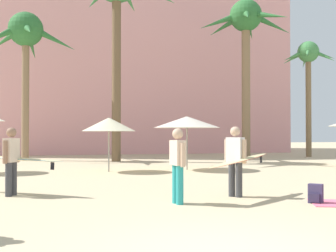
{
  "coord_description": "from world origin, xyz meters",
  "views": [
    {
      "loc": [
        -2.01,
        -4.73,
        1.53
      ],
      "look_at": [
        0.43,
        5.55,
        1.71
      ],
      "focal_mm": 45.58,
      "sensor_mm": 36.0,
      "label": 1
    }
  ],
  "objects_px": {
    "palm_tree_center": "(308,63)",
    "palm_tree_far_left": "(246,30)",
    "palm_tree_left": "(25,39)",
    "person_near_right": "(237,159)",
    "backpack": "(316,194)",
    "person_near_left": "(178,162)",
    "cafe_umbrella_0": "(187,122)",
    "cafe_umbrella_2": "(109,124)",
    "person_far_right": "(12,158)"
  },
  "relations": [
    {
      "from": "palm_tree_center",
      "to": "cafe_umbrella_0",
      "type": "xyz_separation_m",
      "value": [
        -10.43,
        -7.7,
        -4.11
      ]
    },
    {
      "from": "palm_tree_far_left",
      "to": "person_far_right",
      "type": "height_order",
      "value": "palm_tree_far_left"
    },
    {
      "from": "palm_tree_far_left",
      "to": "person_near_right",
      "type": "bearing_deg",
      "value": -114.53
    },
    {
      "from": "palm_tree_center",
      "to": "backpack",
      "type": "height_order",
      "value": "palm_tree_center"
    },
    {
      "from": "cafe_umbrella_2",
      "to": "palm_tree_far_left",
      "type": "bearing_deg",
      "value": 40.52
    },
    {
      "from": "cafe_umbrella_0",
      "to": "person_near_left",
      "type": "xyz_separation_m",
      "value": [
        -2.55,
        -8.2,
        -1.1
      ]
    },
    {
      "from": "palm_tree_center",
      "to": "person_far_right",
      "type": "bearing_deg",
      "value": -140.5
    },
    {
      "from": "palm_tree_left",
      "to": "palm_tree_center",
      "type": "height_order",
      "value": "palm_tree_left"
    },
    {
      "from": "cafe_umbrella_0",
      "to": "person_near_right",
      "type": "height_order",
      "value": "cafe_umbrella_0"
    },
    {
      "from": "person_near_left",
      "to": "palm_tree_left",
      "type": "bearing_deg",
      "value": -84.93
    },
    {
      "from": "palm_tree_left",
      "to": "palm_tree_center",
      "type": "xyz_separation_m",
      "value": [
        17.63,
        -0.32,
        -0.77
      ]
    },
    {
      "from": "palm_tree_left",
      "to": "person_near_right",
      "type": "bearing_deg",
      "value": -68.21
    },
    {
      "from": "cafe_umbrella_0",
      "to": "person_near_left",
      "type": "distance_m",
      "value": 8.66
    },
    {
      "from": "palm_tree_far_left",
      "to": "palm_tree_center",
      "type": "height_order",
      "value": "palm_tree_far_left"
    },
    {
      "from": "cafe_umbrella_0",
      "to": "backpack",
      "type": "xyz_separation_m",
      "value": [
        0.4,
        -8.83,
        -1.8
      ]
    },
    {
      "from": "palm_tree_center",
      "to": "person_near_right",
      "type": "relative_size",
      "value": 3.16
    },
    {
      "from": "cafe_umbrella_2",
      "to": "backpack",
      "type": "height_order",
      "value": "cafe_umbrella_2"
    },
    {
      "from": "palm_tree_left",
      "to": "person_near_right",
      "type": "height_order",
      "value": "palm_tree_left"
    },
    {
      "from": "palm_tree_left",
      "to": "person_near_left",
      "type": "height_order",
      "value": "palm_tree_left"
    },
    {
      "from": "backpack",
      "to": "person_near_right",
      "type": "height_order",
      "value": "person_near_right"
    },
    {
      "from": "palm_tree_left",
      "to": "cafe_umbrella_2",
      "type": "relative_size",
      "value": 3.89
    },
    {
      "from": "palm_tree_left",
      "to": "person_near_right",
      "type": "relative_size",
      "value": 3.51
    },
    {
      "from": "person_far_right",
      "to": "cafe_umbrella_2",
      "type": "bearing_deg",
      "value": -89.13
    },
    {
      "from": "backpack",
      "to": "person_near_left",
      "type": "bearing_deg",
      "value": -57.82
    },
    {
      "from": "palm_tree_center",
      "to": "backpack",
      "type": "distance_m",
      "value": 20.22
    },
    {
      "from": "palm_tree_center",
      "to": "cafe_umbrella_0",
      "type": "height_order",
      "value": "palm_tree_center"
    },
    {
      "from": "person_near_right",
      "to": "person_far_right",
      "type": "distance_m",
      "value": 5.52
    },
    {
      "from": "palm_tree_far_left",
      "to": "cafe_umbrella_2",
      "type": "bearing_deg",
      "value": -139.48
    },
    {
      "from": "palm_tree_left",
      "to": "backpack",
      "type": "relative_size",
      "value": 19.96
    },
    {
      "from": "palm_tree_left",
      "to": "cafe_umbrella_2",
      "type": "bearing_deg",
      "value": -64.29
    },
    {
      "from": "palm_tree_far_left",
      "to": "person_near_right",
      "type": "distance_m",
      "value": 18.56
    },
    {
      "from": "person_far_right",
      "to": "person_near_left",
      "type": "xyz_separation_m",
      "value": [
        3.67,
        -2.18,
        -0.01
      ]
    },
    {
      "from": "palm_tree_left",
      "to": "person_near_left",
      "type": "distance_m",
      "value": 17.92
    },
    {
      "from": "palm_tree_far_left",
      "to": "cafe_umbrella_2",
      "type": "height_order",
      "value": "palm_tree_far_left"
    },
    {
      "from": "palm_tree_center",
      "to": "cafe_umbrella_0",
      "type": "relative_size",
      "value": 2.7
    },
    {
      "from": "palm_tree_left",
      "to": "cafe_umbrella_0",
      "type": "distance_m",
      "value": 11.84
    },
    {
      "from": "palm_tree_far_left",
      "to": "palm_tree_center",
      "type": "bearing_deg",
      "value": -3.02
    },
    {
      "from": "person_near_right",
      "to": "person_near_left",
      "type": "bearing_deg",
      "value": -16.95
    },
    {
      "from": "palm_tree_left",
      "to": "person_far_right",
      "type": "relative_size",
      "value": 3.15
    },
    {
      "from": "cafe_umbrella_0",
      "to": "person_near_left",
      "type": "relative_size",
      "value": 1.7
    },
    {
      "from": "palm_tree_center",
      "to": "cafe_umbrella_2",
      "type": "bearing_deg",
      "value": -150.22
    },
    {
      "from": "cafe_umbrella_0",
      "to": "person_far_right",
      "type": "height_order",
      "value": "cafe_umbrella_0"
    },
    {
      "from": "palm_tree_far_left",
      "to": "person_near_left",
      "type": "height_order",
      "value": "palm_tree_far_left"
    },
    {
      "from": "person_near_right",
      "to": "person_far_right",
      "type": "xyz_separation_m",
      "value": [
        -5.27,
        1.62,
        -0.01
      ]
    },
    {
      "from": "cafe_umbrella_2",
      "to": "person_far_right",
      "type": "bearing_deg",
      "value": -116.58
    },
    {
      "from": "cafe_umbrella_2",
      "to": "backpack",
      "type": "distance_m",
      "value": 9.58
    },
    {
      "from": "palm_tree_center",
      "to": "palm_tree_far_left",
      "type": "bearing_deg",
      "value": 176.98
    },
    {
      "from": "backpack",
      "to": "palm_tree_left",
      "type": "bearing_deg",
      "value": -111.56
    },
    {
      "from": "palm_tree_center",
      "to": "person_near_left",
      "type": "distance_m",
      "value": 21.18
    },
    {
      "from": "person_far_right",
      "to": "backpack",
      "type": "bearing_deg",
      "value": -175.57
    }
  ]
}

